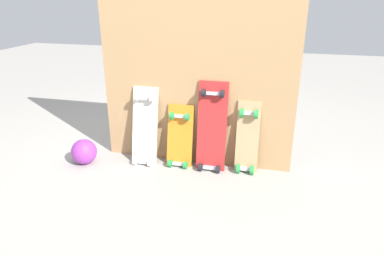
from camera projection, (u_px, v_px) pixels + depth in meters
ground_plane at (194, 164)px, 2.94m from camera, size 12.00×12.00×0.00m
plywood_wall_panel at (196, 53)px, 2.67m from camera, size 1.56×0.04×1.83m
skateboard_white at (145, 130)px, 2.90m from camera, size 0.21×0.20×0.70m
skateboard_orange at (180, 140)px, 2.87m from camera, size 0.21×0.17×0.57m
skateboard_red at (212, 131)px, 2.77m from camera, size 0.23×0.18×0.78m
skateboard_natural at (247, 141)px, 2.75m from camera, size 0.18×0.14×0.63m
rubber_ball at (84, 152)px, 2.92m from camera, size 0.21×0.21×0.21m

